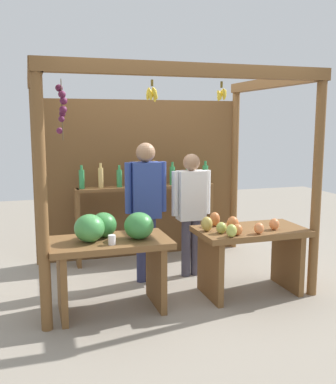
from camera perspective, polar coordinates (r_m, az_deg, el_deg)
name	(u,v)px	position (r m, az deg, el deg)	size (l,w,h in m)	color
ground_plane	(163,278)	(5.37, -0.63, -10.90)	(12.00, 12.00, 0.00)	gray
market_stall	(152,159)	(5.48, -2.02, 4.27)	(2.86, 2.04, 2.35)	brown
fruit_counter_left	(111,247)	(4.34, -7.37, -7.03)	(1.15, 0.64, 0.97)	brown
fruit_counter_right	(248,245)	(4.82, 10.20, -6.66)	(1.15, 0.65, 0.87)	brown
bottle_shelf_unit	(147,201)	(5.83, -2.75, -1.11)	(1.83, 0.22, 1.33)	brown
vendor_man	(146,200)	(5.02, -2.85, -0.98)	(0.48, 0.22, 1.60)	navy
vendor_woman	(191,204)	(5.24, 2.98, -1.60)	(0.48, 0.20, 1.46)	#454252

